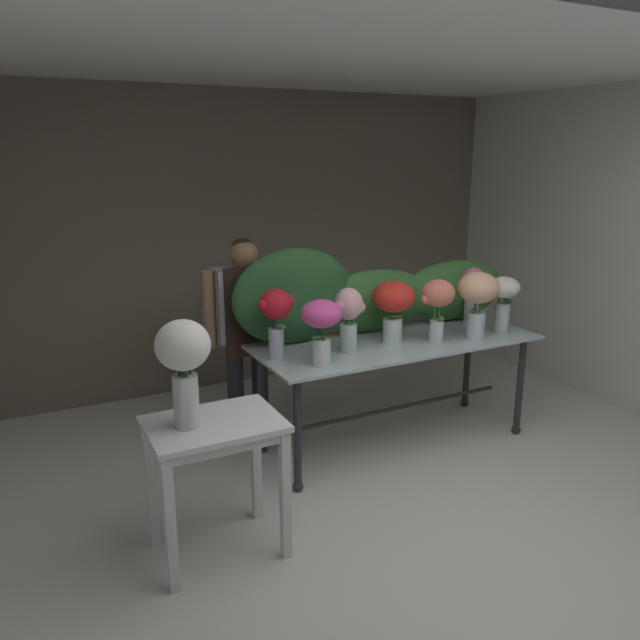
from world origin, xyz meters
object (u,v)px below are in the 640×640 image
object	(u,v)px
vase_crimson_peonies	(276,314)
vase_blush_hydrangea	(348,315)
vase_coral_carnations	(438,300)
vase_scarlet_tulips	(394,303)
vase_white_roses_tall	(184,361)
vase_fuchsia_anemones	(322,322)
vase_ivory_dahlias	(503,297)
vase_peach_stock	(478,295)
side_table_white	(215,442)
vase_rosy_freesia	(472,292)
display_table_glass	(396,357)
florist	(246,319)

from	to	relation	value
vase_crimson_peonies	vase_blush_hydrangea	size ratio (longest dim) A/B	1.06
vase_coral_carnations	vase_scarlet_tulips	bearing A→B (deg)	153.89
vase_scarlet_tulips	vase_coral_carnations	bearing A→B (deg)	-26.11
vase_white_roses_tall	vase_fuchsia_anemones	bearing A→B (deg)	24.30
vase_ivory_dahlias	vase_peach_stock	bearing A→B (deg)	-170.27
vase_blush_hydrangea	vase_scarlet_tulips	bearing A→B (deg)	6.29
side_table_white	vase_ivory_dahlias	bearing A→B (deg)	11.60
vase_ivory_dahlias	vase_fuchsia_anemones	bearing A→B (deg)	-178.47
vase_scarlet_tulips	vase_rosy_freesia	xyz separation A→B (m)	(0.81, 0.13, -0.03)
side_table_white	vase_peach_stock	bearing A→B (deg)	11.85
vase_ivory_dahlias	vase_rosy_freesia	size ratio (longest dim) A/B	0.94
vase_rosy_freesia	vase_peach_stock	distance (m)	0.41
vase_crimson_peonies	vase_rosy_freesia	bearing A→B (deg)	2.92
vase_rosy_freesia	vase_crimson_peonies	bearing A→B (deg)	-177.08
vase_scarlet_tulips	vase_blush_hydrangea	distance (m)	0.39
vase_ivory_dahlias	side_table_white	bearing A→B (deg)	-168.40
display_table_glass	vase_ivory_dahlias	xyz separation A→B (m)	(0.80, -0.18, 0.39)
vase_scarlet_tulips	vase_coral_carnations	size ratio (longest dim) A/B	0.97
vase_rosy_freesia	vase_ivory_dahlias	bearing A→B (deg)	-79.97
side_table_white	vase_white_roses_tall	bearing A→B (deg)	179.95
vase_ivory_dahlias	vase_rosy_freesia	bearing A→B (deg)	100.03
vase_ivory_dahlias	vase_white_roses_tall	world-z (taller)	vase_white_roses_tall
display_table_glass	side_table_white	bearing A→B (deg)	-156.92
side_table_white	vase_fuchsia_anemones	bearing A→B (deg)	27.66
vase_ivory_dahlias	vase_rosy_freesia	xyz separation A→B (m)	(-0.05, 0.28, -0.01)
vase_peach_stock	florist	bearing A→B (deg)	151.22
vase_coral_carnations	vase_crimson_peonies	xyz separation A→B (m)	(-1.15, 0.17, -0.00)
side_table_white	vase_ivory_dahlias	xyz separation A→B (m)	(2.37, 0.49, 0.42)
vase_scarlet_tulips	vase_crimson_peonies	distance (m)	0.87
florist	vase_crimson_peonies	bearing A→B (deg)	-89.67
side_table_white	vase_white_roses_tall	size ratio (longest dim) A/B	1.37
vase_rosy_freesia	side_table_white	bearing A→B (deg)	-161.69
vase_ivory_dahlias	vase_blush_hydrangea	world-z (taller)	vase_blush_hydrangea
vase_ivory_dahlias	vase_peach_stock	xyz separation A→B (m)	(-0.29, -0.05, 0.06)
vase_rosy_freesia	vase_white_roses_tall	world-z (taller)	vase_white_roses_tall
vase_ivory_dahlias	display_table_glass	bearing A→B (deg)	167.36
florist	vase_scarlet_tulips	xyz separation A→B (m)	(0.87, -0.59, 0.15)
display_table_glass	vase_blush_hydrangea	bearing A→B (deg)	-171.29
vase_ivory_dahlias	vase_scarlet_tulips	bearing A→B (deg)	169.66
vase_peach_stock	vase_blush_hydrangea	xyz separation A→B (m)	(-0.96, 0.16, -0.06)
vase_blush_hydrangea	vase_ivory_dahlias	bearing A→B (deg)	-5.24
florist	vase_peach_stock	bearing A→B (deg)	-28.78
vase_rosy_freesia	vase_peach_stock	xyz separation A→B (m)	(-0.24, -0.33, 0.07)
side_table_white	vase_blush_hydrangea	xyz separation A→B (m)	(1.13, 0.60, 0.41)
vase_fuchsia_anemones	vase_peach_stock	xyz separation A→B (m)	(1.23, -0.01, 0.04)
vase_crimson_peonies	vase_fuchsia_anemones	distance (m)	0.31
vase_coral_carnations	vase_ivory_dahlias	world-z (taller)	vase_coral_carnations
display_table_glass	side_table_white	size ratio (longest dim) A/B	2.70
vase_rosy_freesia	vase_blush_hydrangea	distance (m)	1.20
vase_scarlet_tulips	vase_rosy_freesia	bearing A→B (deg)	8.82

